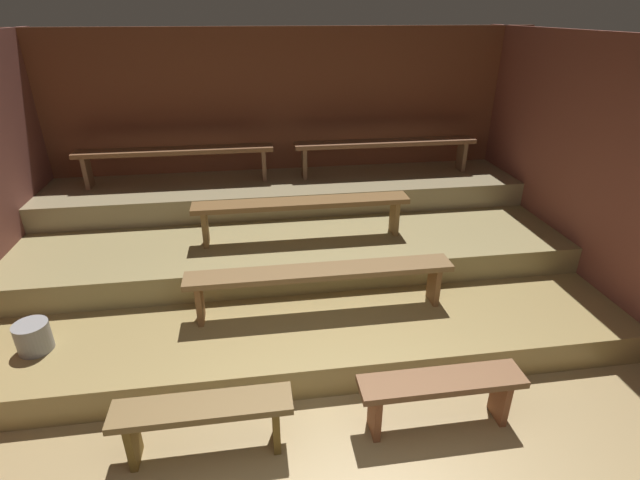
% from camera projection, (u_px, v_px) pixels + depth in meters
% --- Properties ---
extents(ground, '(6.65, 5.40, 0.08)m').
position_uv_depth(ground, '(302.00, 321.00, 4.83)').
color(ground, '#9E8556').
extents(wall_back, '(6.65, 0.06, 2.62)m').
position_uv_depth(wall_back, '(281.00, 134.00, 6.32)').
color(wall_back, brown).
rests_on(wall_back, ground).
extents(wall_right, '(0.06, 5.40, 2.62)m').
position_uv_depth(wall_right, '(603.00, 180.00, 4.63)').
color(wall_right, brown).
rests_on(wall_right, ground).
extents(platform_lower, '(5.85, 3.42, 0.28)m').
position_uv_depth(platform_lower, '(296.00, 276.00, 5.28)').
color(platform_lower, '#9C8550').
rests_on(platform_lower, ground).
extents(platform_middle, '(5.85, 2.32, 0.28)m').
position_uv_depth(platform_middle, '(291.00, 232.00, 5.64)').
color(platform_middle, '#958554').
rests_on(platform_middle, platform_lower).
extents(platform_upper, '(5.85, 1.08, 0.28)m').
position_uv_depth(platform_upper, '(286.00, 192.00, 6.07)').
color(platform_upper, '#968762').
rests_on(platform_upper, platform_middle).
extents(bench_floor_left, '(1.20, 0.26, 0.44)m').
position_uv_depth(bench_floor_left, '(203.00, 415.00, 3.21)').
color(bench_floor_left, brown).
rests_on(bench_floor_left, ground).
extents(bench_floor_right, '(1.20, 0.26, 0.44)m').
position_uv_depth(bench_floor_right, '(441.00, 389.00, 3.44)').
color(bench_floor_right, brown).
rests_on(bench_floor_right, ground).
extents(bench_lower_center, '(2.40, 0.26, 0.44)m').
position_uv_depth(bench_lower_center, '(321.00, 276.00, 4.27)').
color(bench_lower_center, brown).
rests_on(bench_lower_center, platform_lower).
extents(bench_middle_center, '(2.27, 0.26, 0.44)m').
position_uv_depth(bench_middle_center, '(302.00, 207.00, 5.01)').
color(bench_middle_center, brown).
rests_on(bench_middle_center, platform_middle).
extents(bench_upper_left, '(2.35, 0.26, 0.44)m').
position_uv_depth(bench_upper_left, '(176.00, 154.00, 5.78)').
color(bench_upper_left, brown).
rests_on(bench_upper_left, platform_upper).
extents(bench_upper_right, '(2.35, 0.26, 0.44)m').
position_uv_depth(bench_upper_right, '(385.00, 146.00, 6.12)').
color(bench_upper_right, brown).
rests_on(bench_upper_right, platform_upper).
extents(pail_lower, '(0.27, 0.27, 0.25)m').
position_uv_depth(pail_lower, '(33.00, 337.00, 3.87)').
color(pail_lower, gray).
rests_on(pail_lower, platform_lower).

